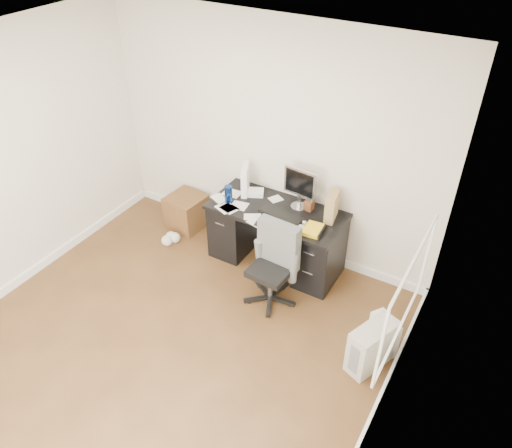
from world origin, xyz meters
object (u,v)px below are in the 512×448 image
at_px(lcd_monitor, 300,189).
at_px(keyboard, 281,215).
at_px(office_chair, 271,267).
at_px(desk, 276,235).
at_px(pc_tower, 372,346).
at_px(wicker_basket, 187,211).

bearing_deg(lcd_monitor, keyboard, -104.28).
bearing_deg(office_chair, desk, 116.88).
distance_m(office_chair, pc_tower, 1.26).
bearing_deg(keyboard, desk, 148.18).
distance_m(office_chair, wicker_basket, 1.73).
relative_size(lcd_monitor, keyboard, 0.99).
bearing_deg(office_chair, wicker_basket, 161.28).
relative_size(desk, office_chair, 1.62).
xyz_separation_m(desk, wicker_basket, (-1.34, 0.07, -0.18)).
bearing_deg(wicker_basket, keyboard, -6.19).
xyz_separation_m(keyboard, wicker_basket, (-1.43, 0.16, -0.55)).
bearing_deg(pc_tower, desk, 171.16).
distance_m(desk, wicker_basket, 1.35).
distance_m(lcd_monitor, keyboard, 0.35).
bearing_deg(desk, lcd_monitor, 40.74).
bearing_deg(pc_tower, lcd_monitor, 162.90).
bearing_deg(desk, wicker_basket, 176.85).
xyz_separation_m(lcd_monitor, office_chair, (0.06, -0.73, -0.53)).
height_order(desk, keyboard, keyboard).
xyz_separation_m(office_chair, pc_tower, (1.21, -0.27, -0.22)).
height_order(keyboard, pc_tower, keyboard).
xyz_separation_m(pc_tower, wicker_basket, (-2.80, 0.92, -0.02)).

